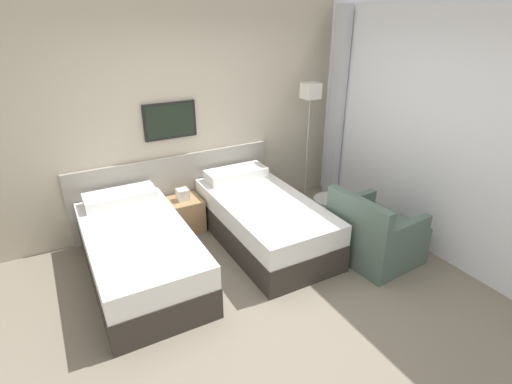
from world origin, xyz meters
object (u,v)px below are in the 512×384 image
at_px(floor_lamp, 310,108).
at_px(side_table, 330,209).
at_px(bed_near_window, 263,220).
at_px(nightstand, 184,214).
at_px(bed_near_door, 140,253).
at_px(armchair, 374,236).

relative_size(floor_lamp, side_table, 3.55).
relative_size(bed_near_window, nightstand, 3.42).
xyz_separation_m(bed_near_door, bed_near_window, (1.47, 0.00, 0.00)).
height_order(bed_near_window, nightstand, bed_near_window).
xyz_separation_m(bed_near_window, armchair, (0.91, -0.91, -0.01)).
bearing_deg(bed_near_window, bed_near_door, 180.00).
bearing_deg(floor_lamp, nightstand, 177.57).
xyz_separation_m(bed_near_window, floor_lamp, (1.07, 0.64, 1.09)).
height_order(floor_lamp, side_table, floor_lamp).
bearing_deg(bed_near_door, nightstand, 44.34).
relative_size(floor_lamp, armchair, 1.90).
distance_m(nightstand, floor_lamp, 2.15).
bearing_deg(nightstand, floor_lamp, -2.43).
bearing_deg(bed_near_window, nightstand, 135.66).
bearing_deg(side_table, bed_near_door, 174.19).
distance_m(bed_near_window, floor_lamp, 1.66).
xyz_separation_m(bed_near_door, nightstand, (0.74, 0.72, -0.07)).
height_order(nightstand, side_table, nightstand).
height_order(bed_near_window, floor_lamp, floor_lamp).
distance_m(side_table, armchair, 0.68).
distance_m(bed_near_window, side_table, 0.85).
relative_size(bed_near_door, side_table, 4.01).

